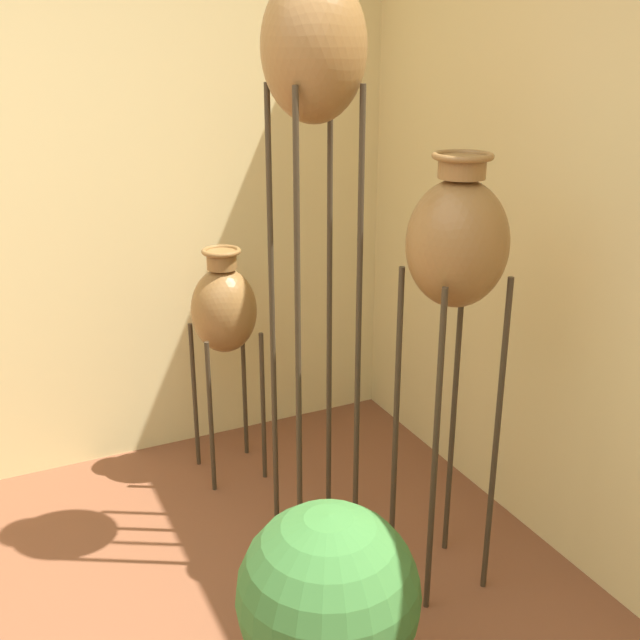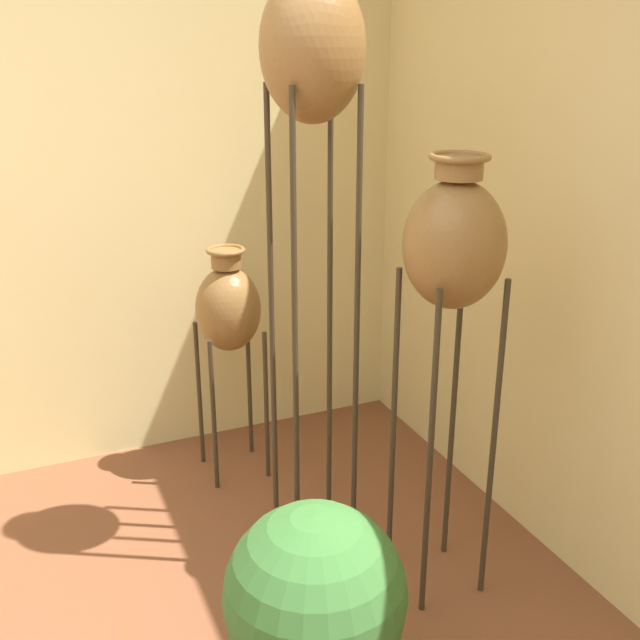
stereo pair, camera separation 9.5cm
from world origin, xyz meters
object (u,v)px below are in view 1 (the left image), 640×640
Objects in this scene: vase_stand_medium at (457,249)px; vase_stand_short at (224,312)px; vase_stand_tall at (314,60)px; potted_plant at (328,613)px.

vase_stand_medium reaches higher than vase_stand_short.
vase_stand_medium is (0.32, -0.36, -0.55)m from vase_stand_tall.
vase_stand_medium is at bearing -66.62° from vase_stand_short.
vase_stand_tall is 2.05× the size of vase_stand_short.
vase_stand_tall reaches higher than potted_plant.
vase_stand_tall is at bearing -79.60° from vase_stand_short.
vase_stand_medium is 1.13m from potted_plant.
potted_plant is (-0.64, -0.40, -0.84)m from vase_stand_medium.
vase_stand_medium is at bearing 32.14° from potted_plant.
vase_stand_short is (-0.12, 0.65, -1.01)m from vase_stand_tall.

